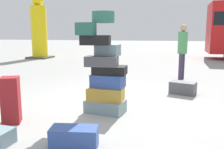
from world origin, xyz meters
TOP-DOWN VIEW (x-y plane):
  - ground_plane at (0.00, 0.00)m, footprint 80.00×80.00m
  - suitcase_tower at (0.11, -0.24)m, footprint 0.86×0.67m
  - suitcase_maroon_right_side at (-1.28, -1.16)m, footprint 0.37×0.37m
  - suitcase_charcoal_upright_blue at (1.66, 1.56)m, footprint 0.69×0.55m
  - suitcase_navy_left_side at (0.10, -1.79)m, footprint 0.67×0.40m
  - person_bearded_onlooker at (1.71, 3.56)m, footprint 0.30×0.33m
  - yellow_dummy_statue at (-6.17, 8.62)m, footprint 1.27×1.27m

SIDE VIEW (x-z plane):
  - ground_plane at x=0.00m, z-range 0.00..0.00m
  - suitcase_navy_left_side at x=0.10m, z-range 0.00..0.29m
  - suitcase_charcoal_upright_blue at x=1.66m, z-range 0.00..0.31m
  - suitcase_maroon_right_side at x=-1.28m, z-range 0.00..0.79m
  - suitcase_tower at x=0.11m, z-range -0.18..1.72m
  - person_bearded_onlooker at x=1.71m, z-range 0.17..1.93m
  - yellow_dummy_statue at x=-6.17m, z-range -0.21..3.50m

